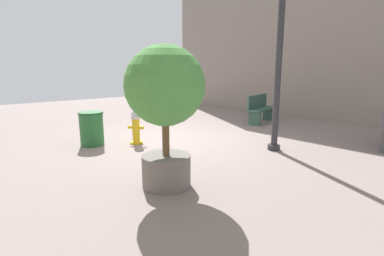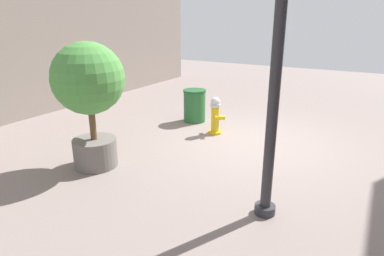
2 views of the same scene
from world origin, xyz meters
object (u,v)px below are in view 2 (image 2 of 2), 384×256
(planter_tree, at_px, (89,90))
(trash_bin, at_px, (195,106))
(fire_hydrant, at_px, (215,115))
(street_lamp, at_px, (280,25))

(planter_tree, bearing_deg, trash_bin, -93.34)
(planter_tree, bearing_deg, fire_hydrant, -111.99)
(fire_hydrant, relative_size, planter_tree, 0.39)
(street_lamp, distance_m, trash_bin, 4.77)
(planter_tree, distance_m, trash_bin, 3.37)
(fire_hydrant, xyz_separation_m, trash_bin, (0.88, -0.58, -0.02))
(fire_hydrant, bearing_deg, planter_tree, 68.01)
(planter_tree, height_order, street_lamp, street_lamp)
(street_lamp, bearing_deg, planter_tree, 0.70)
(planter_tree, bearing_deg, street_lamp, -179.30)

